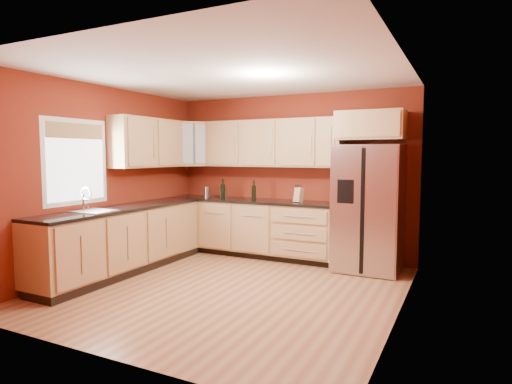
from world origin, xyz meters
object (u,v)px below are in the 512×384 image
at_px(wine_bottle_a, 223,189).
at_px(canister_left, 207,192).
at_px(soap_dispenser, 301,196).
at_px(refrigerator, 368,208).
at_px(knife_block, 299,195).

bearing_deg(wine_bottle_a, canister_left, 168.43).
bearing_deg(soap_dispenser, refrigerator, -2.23).
bearing_deg(soap_dispenser, wine_bottle_a, -178.30).
relative_size(wine_bottle_a, knife_block, 1.45).
bearing_deg(canister_left, refrigerator, -1.53).
relative_size(canister_left, wine_bottle_a, 0.55).
bearing_deg(knife_block, soap_dispenser, 62.83).
distance_m(refrigerator, wine_bottle_a, 2.39).
height_order(canister_left, soap_dispenser, soap_dispenser).
bearing_deg(soap_dispenser, canister_left, 178.89).
xyz_separation_m(canister_left, wine_bottle_a, (0.36, -0.07, 0.07)).
xyz_separation_m(wine_bottle_a, soap_dispenser, (1.35, 0.04, -0.07)).
bearing_deg(refrigerator, soap_dispenser, 177.77).
height_order(refrigerator, knife_block, refrigerator).
bearing_deg(refrigerator, canister_left, 178.47).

